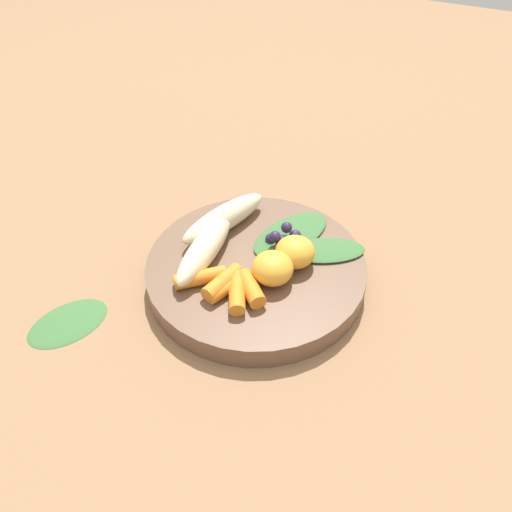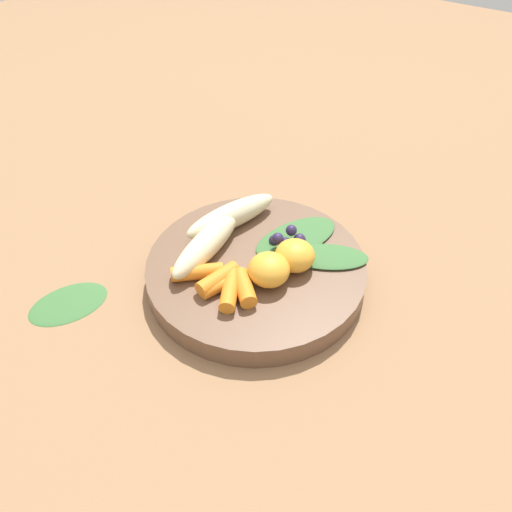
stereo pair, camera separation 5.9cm
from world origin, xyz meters
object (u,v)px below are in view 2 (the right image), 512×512
object	(u,v)px
bowl	(256,271)
kale_leaf_stray	(68,302)
orange_segment_near	(295,255)
banana_peeled_left	(207,244)
banana_peeled_right	(231,216)

from	to	relation	value
bowl	kale_leaf_stray	world-z (taller)	bowl
orange_segment_near	bowl	bearing A→B (deg)	-154.50
bowl	orange_segment_near	xyz separation A→B (m)	(0.04, 0.02, 0.03)
orange_segment_near	kale_leaf_stray	bearing A→B (deg)	-138.23
banana_peeled_left	orange_segment_near	world-z (taller)	orange_segment_near
bowl	banana_peeled_left	bearing A→B (deg)	-160.17
bowl	banana_peeled_right	distance (m)	0.08
kale_leaf_stray	banana_peeled_left	bearing A→B (deg)	168.30
banana_peeled_left	banana_peeled_right	bearing A→B (deg)	-177.25
banana_peeled_left	kale_leaf_stray	world-z (taller)	banana_peeled_left
bowl	banana_peeled_left	size ratio (longest dim) A/B	1.99
bowl	kale_leaf_stray	distance (m)	0.22
bowl	banana_peeled_left	world-z (taller)	banana_peeled_left
banana_peeled_left	kale_leaf_stray	size ratio (longest dim) A/B	1.44
bowl	kale_leaf_stray	size ratio (longest dim) A/B	2.87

